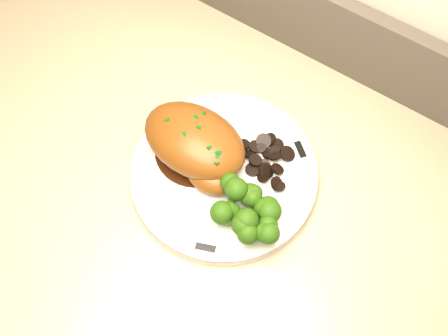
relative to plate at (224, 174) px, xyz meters
The scene contains 8 objects.
plate is the anchor object (origin of this frame).
rim_accent_0 0.10m from the plate, 51.62° to the left, with size 0.02×0.01×0.00m, color black.
rim_accent_1 0.10m from the plate, behind, with size 0.02×0.01×0.00m, color black.
rim_accent_2 0.10m from the plate, 68.38° to the right, with size 0.02×0.01×0.00m, color black.
gravy_pool 0.05m from the plate, behind, with size 0.10×0.10×0.00m, color black.
chicken_breast 0.05m from the plate, behind, with size 0.15×0.10×0.05m.
mushroom_pile 0.05m from the plate, 52.42° to the left, with size 0.08×0.06×0.02m.
broccoli_florets 0.08m from the plate, 31.01° to the right, with size 0.09×0.07×0.04m.
Camera 1 is at (-0.62, 1.48, 1.60)m, focal length 45.00 mm.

